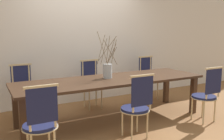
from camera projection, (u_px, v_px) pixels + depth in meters
ground_plane at (112, 120)px, 4.32m from camera, size 16.00×16.00×0.00m
wall_rear at (82, 27)px, 5.24m from camera, size 12.00×0.06×3.20m
dining_table at (112, 83)px, 4.22m from camera, size 3.23×0.98×0.72m
chair_near_leftend at (41, 121)px, 2.89m from camera, size 0.42×0.42×0.95m
chair_near_left at (137, 105)px, 3.51m from camera, size 0.42×0.42×0.95m
chair_near_center at (207, 93)px, 4.15m from camera, size 0.42×0.42×0.95m
chair_far_leftend at (23, 90)px, 4.34m from camera, size 0.42×0.42×0.95m
chair_far_left at (92, 83)px, 4.95m from camera, size 0.42×0.42×0.95m
chair_far_center at (148, 77)px, 5.59m from camera, size 0.42×0.42×0.95m
vase_centerpiece at (108, 70)px, 4.24m from camera, size 0.41×0.39×0.79m
book_stack at (141, 77)px, 4.32m from camera, size 0.24×0.21×0.02m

